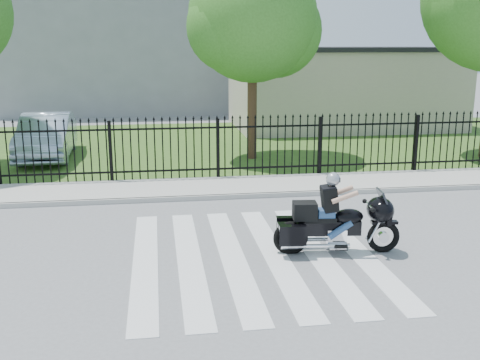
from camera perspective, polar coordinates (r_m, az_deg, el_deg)
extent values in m
plane|color=slate|center=(10.56, 1.42, -7.74)|extent=(120.00, 120.00, 0.00)
cube|color=#ADAAA3|center=(15.26, -1.81, -0.73)|extent=(40.00, 2.00, 0.12)
cube|color=#ADAAA3|center=(14.30, -1.34, -1.71)|extent=(40.00, 0.12, 0.12)
cube|color=#2F511B|center=(22.08, -3.96, 3.63)|extent=(40.00, 12.00, 0.02)
cube|color=black|center=(16.16, -2.24, 1.14)|extent=(26.00, 0.04, 0.05)
cube|color=black|center=(15.94, -2.28, 5.36)|extent=(26.00, 0.04, 0.05)
cylinder|color=#382316|center=(19.04, 1.24, 8.33)|extent=(0.32, 0.32, 4.16)
sphere|color=#346A1E|center=(18.97, 1.28, 16.18)|extent=(4.20, 4.20, 4.20)
cube|color=#B6AD98|center=(27.20, 10.31, 9.04)|extent=(10.00, 6.00, 3.50)
cube|color=black|center=(27.12, 10.48, 12.93)|extent=(10.20, 6.20, 0.20)
cube|color=gray|center=(35.76, -11.06, 16.89)|extent=(15.00, 10.00, 12.00)
torus|color=black|center=(11.01, 14.35, -5.61)|extent=(0.63, 0.18, 0.62)
torus|color=black|center=(10.65, 5.16, -5.90)|extent=(0.67, 0.21, 0.66)
cube|color=black|center=(10.70, 9.04, -4.79)|extent=(1.19, 0.34, 0.27)
ellipsoid|color=black|center=(10.71, 10.99, -3.68)|extent=(0.60, 0.42, 0.30)
cube|color=black|center=(10.61, 8.12, -3.93)|extent=(0.62, 0.35, 0.09)
cube|color=silver|center=(10.78, 9.73, -5.55)|extent=(0.39, 0.31, 0.27)
ellipsoid|color=black|center=(10.83, 14.06, -2.96)|extent=(0.56, 0.70, 0.49)
cube|color=black|center=(10.52, 6.59, -3.12)|extent=(0.47, 0.39, 0.33)
cube|color=navy|center=(10.60, 8.72, -3.36)|extent=(0.34, 0.30, 0.16)
sphere|color=#ACAEB4|center=(10.45, 9.43, 0.07)|extent=(0.26, 0.26, 0.26)
imported|color=#A4B7CF|center=(20.35, -19.05, 4.25)|extent=(1.80, 4.68, 1.52)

